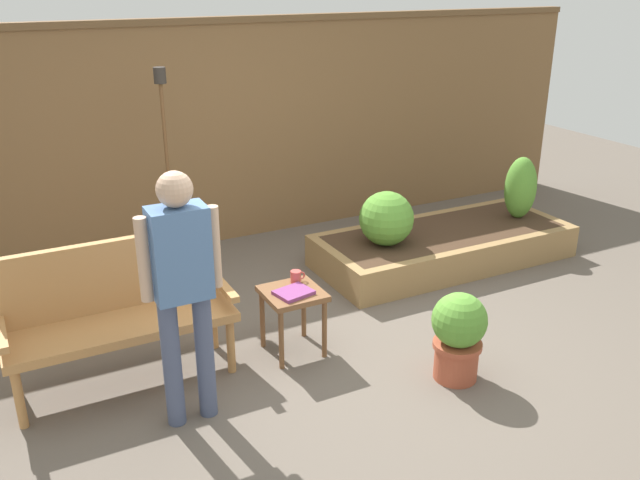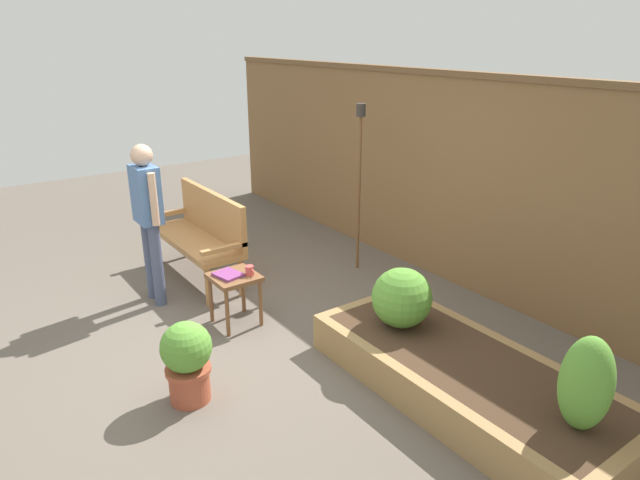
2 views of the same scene
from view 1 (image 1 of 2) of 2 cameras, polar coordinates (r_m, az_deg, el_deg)
name	(u,v)px [view 1 (image 1 of 2)]	position (r m, az deg, el deg)	size (l,w,h in m)	color
ground_plane	(353,356)	(4.86, 2.83, -9.77)	(14.00, 14.00, 0.00)	#60564C
fence_back	(221,132)	(6.68, -8.33, 8.98)	(8.40, 0.14, 2.16)	brown
garden_bench	(117,304)	(4.56, -16.80, -5.18)	(1.44, 0.48, 0.94)	#B77F47
side_table	(293,302)	(4.73, -2.33, -5.22)	(0.40, 0.40, 0.48)	brown
cup_on_table	(296,277)	(4.80, -2.02, -3.11)	(0.11, 0.08, 0.09)	#CC4C47
book_on_table	(294,292)	(4.64, -2.24, -4.45)	(0.24, 0.20, 0.03)	#7F3875
potted_boxwood	(458,333)	(4.55, 11.61, -7.72)	(0.36, 0.36, 0.62)	#A84C33
raised_planter_bed	(443,246)	(6.42, 10.38, -0.49)	(2.40, 1.00, 0.30)	#997547
shrub_near_bench	(386,219)	(5.90, 5.63, 1.82)	(0.48, 0.48, 0.48)	brown
shrub_far_corner	(520,188)	(6.80, 16.57, 4.25)	(0.30, 0.30, 0.60)	brown
tiki_torch	(165,138)	(5.87, -12.94, 8.36)	(0.10, 0.10, 1.82)	brown
person_by_bench	(182,279)	(3.87, -11.58, -3.24)	(0.47, 0.20, 1.56)	#475170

